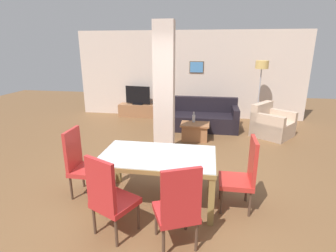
% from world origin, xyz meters
% --- Properties ---
extents(ground_plane, '(18.00, 18.00, 0.00)m').
position_xyz_m(ground_plane, '(0.00, 0.00, 0.00)').
color(ground_plane, brown).
extents(back_wall, '(7.20, 0.09, 2.70)m').
position_xyz_m(back_wall, '(0.00, 5.02, 1.35)').
color(back_wall, beige).
rests_on(back_wall, ground_plane).
extents(divider_pillar, '(0.40, 0.29, 2.70)m').
position_xyz_m(divider_pillar, '(-0.20, 1.69, 1.35)').
color(divider_pillar, beige).
rests_on(divider_pillar, ground_plane).
extents(dining_table, '(1.66, 0.99, 0.74)m').
position_xyz_m(dining_table, '(0.00, 0.00, 0.60)').
color(dining_table, olive).
rests_on(dining_table, ground_plane).
extents(dining_chair_near_left, '(0.61, 0.61, 1.05)m').
position_xyz_m(dining_chair_near_left, '(-0.41, -0.85, 0.55)').
color(dining_chair_near_left, red).
rests_on(dining_chair_near_left, ground_plane).
extents(dining_chair_head_left, '(0.46, 0.46, 1.05)m').
position_xyz_m(dining_chair_head_left, '(-1.19, 0.00, 0.55)').
color(dining_chair_head_left, red).
rests_on(dining_chair_head_left, ground_plane).
extents(dining_chair_head_right, '(0.46, 0.46, 1.05)m').
position_xyz_m(dining_chair_head_right, '(1.20, 0.00, 0.55)').
color(dining_chair_head_right, red).
rests_on(dining_chair_head_right, ground_plane).
extents(dining_chair_near_right, '(0.61, 0.61, 1.05)m').
position_xyz_m(dining_chair_near_right, '(0.41, -0.93, 0.55)').
color(dining_chair_near_right, red).
rests_on(dining_chair_near_right, ground_plane).
extents(sofa, '(2.03, 0.92, 0.84)m').
position_xyz_m(sofa, '(0.47, 3.74, 0.29)').
color(sofa, black).
rests_on(sofa, ground_plane).
extents(armchair, '(1.19, 1.19, 0.83)m').
position_xyz_m(armchair, '(2.30, 3.37, 0.29)').
color(armchair, beige).
rests_on(armchair, ground_plane).
extents(coffee_table, '(0.69, 0.50, 0.42)m').
position_xyz_m(coffee_table, '(0.37, 2.77, 0.21)').
color(coffee_table, '#A36840').
rests_on(coffee_table, ground_plane).
extents(bottle, '(0.08, 0.08, 0.26)m').
position_xyz_m(bottle, '(0.33, 2.91, 0.51)').
color(bottle, '#B2B7BC').
rests_on(bottle, coffee_table).
extents(tv_stand, '(1.26, 0.40, 0.40)m').
position_xyz_m(tv_stand, '(-1.60, 4.74, 0.20)').
color(tv_stand, '#A16B44').
rests_on(tv_stand, ground_plane).
extents(tv_screen, '(0.82, 0.24, 0.59)m').
position_xyz_m(tv_screen, '(-1.60, 4.74, 0.69)').
color(tv_screen, black).
rests_on(tv_screen, tv_stand).
extents(floor_lamp, '(0.35, 0.35, 1.85)m').
position_xyz_m(floor_lamp, '(2.09, 4.37, 1.57)').
color(floor_lamp, '#B7B7BC').
rests_on(floor_lamp, ground_plane).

